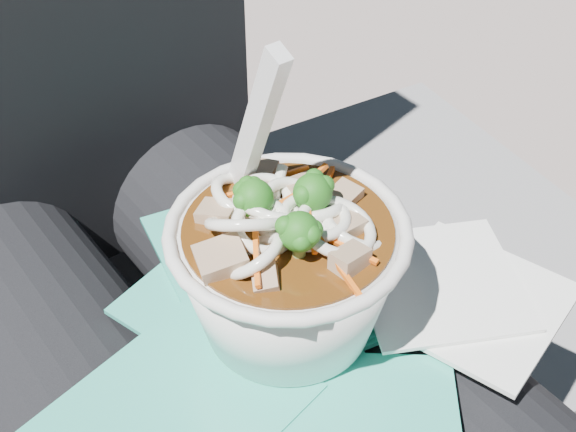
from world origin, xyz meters
TOP-DOWN VIEW (x-y plane):
  - lap at (0.00, 0.00)m, footprint 0.35×0.48m
  - person_body at (-0.00, 0.09)m, footprint 0.34×0.94m
  - plastic_bag at (0.02, -0.02)m, footprint 0.34×0.35m
  - napkins at (0.14, -0.08)m, footprint 0.16×0.17m
  - udon_bowl at (0.03, -0.02)m, footprint 0.19×0.19m

SIDE VIEW (x-z plane):
  - lap at x=0.00m, z-range 0.42..0.58m
  - person_body at x=0.00m, z-range 0.04..1.02m
  - plastic_bag at x=0.02m, z-range 0.58..0.59m
  - napkins at x=0.14m, z-range 0.59..0.60m
  - udon_bowl at x=0.03m, z-range 0.55..0.75m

